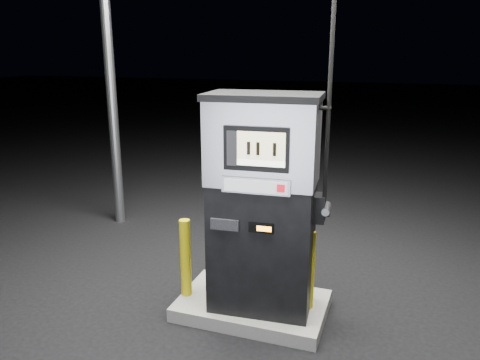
% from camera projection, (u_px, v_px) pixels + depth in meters
% --- Properties ---
extents(ground, '(80.00, 80.00, 0.00)m').
position_uv_depth(ground, '(252.00, 312.00, 5.20)').
color(ground, black).
rests_on(ground, ground).
extents(pump_island, '(1.60, 1.00, 0.15)m').
position_uv_depth(pump_island, '(252.00, 306.00, 5.18)').
color(pump_island, '#61615D').
rests_on(pump_island, ground).
extents(fuel_dispenser, '(1.27, 0.75, 4.70)m').
position_uv_depth(fuel_dispenser, '(263.00, 203.00, 4.75)').
color(fuel_dispenser, black).
rests_on(fuel_dispenser, pump_island).
extents(bollard_left, '(0.12, 0.12, 0.89)m').
position_uv_depth(bollard_left, '(186.00, 258.00, 5.16)').
color(bollard_left, '#C3B40A').
rests_on(bollard_left, pump_island).
extents(bollard_right, '(0.13, 0.13, 0.86)m').
position_uv_depth(bollard_right, '(309.00, 270.00, 4.91)').
color(bollard_right, '#C3B40A').
rests_on(bollard_right, pump_island).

